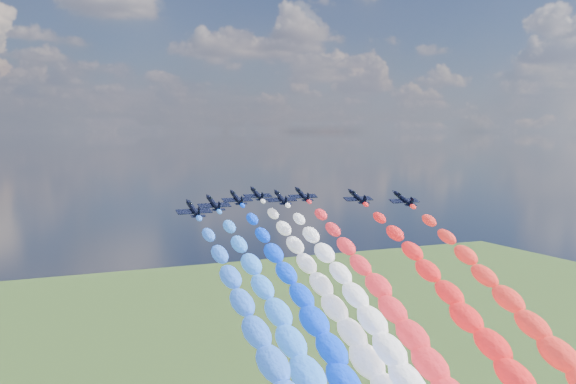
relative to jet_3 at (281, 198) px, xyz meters
name	(u,v)px	position (x,y,z in m)	size (l,w,h in m)	color
jet_0	(193,209)	(-27.99, -15.43, 0.00)	(7.93, 10.63, 2.34)	black
jet_1	(214,203)	(-20.13, -5.65, 0.00)	(7.93, 10.63, 2.34)	black
trail_1	(300,373)	(-20.13, -54.49, -25.58)	(7.12, 96.30, 55.31)	blue
jet_2	(237,198)	(-10.60, 4.48, 0.00)	(7.93, 10.63, 2.34)	black
trail_2	(322,349)	(-10.60, -44.36, -25.58)	(7.12, 96.30, 55.31)	#0738EF
jet_3	(281,198)	(0.00, 0.00, 0.00)	(7.93, 10.63, 2.34)	black
trail_3	(380,349)	(0.00, -48.84, -25.58)	(7.12, 96.30, 55.31)	white
jet_4	(257,194)	(-1.79, 12.28, 0.00)	(7.93, 10.63, 2.34)	black
trail_4	(342,333)	(-1.79, -36.56, -25.58)	(7.12, 96.30, 55.31)	white
jet_5	(302,195)	(8.93, 5.81, 0.00)	(7.93, 10.63, 2.34)	black
trail_5	(402,335)	(8.93, -43.03, -25.58)	(7.12, 96.30, 55.31)	red
jet_6	(357,197)	(19.29, -6.19, 0.00)	(7.93, 10.63, 2.34)	black
trail_6	(479,345)	(19.29, -55.03, -25.58)	(7.12, 96.30, 55.31)	red
jet_7	(403,199)	(27.43, -15.46, 0.00)	(7.93, 10.63, 2.34)	black
trail_7	(545,354)	(27.43, -64.31, -25.58)	(7.12, 96.30, 55.31)	red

